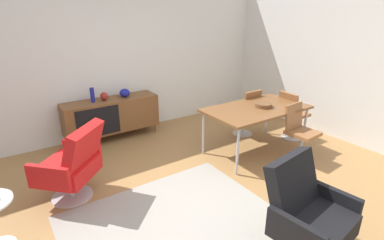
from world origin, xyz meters
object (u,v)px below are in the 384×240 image
dining_table (256,110)px  dining_chair_far_end (292,113)px  sideboard (112,115)px  vase_sculptural_dark (92,95)px  dining_chair_back_right (246,110)px  armchair_black_shell (307,213)px  lounge_chair_red (72,163)px  vase_cobalt (125,93)px  vase_ceramic_small (104,96)px  wooden_bowl_on_table (264,105)px  dining_chair_front_right (299,131)px

dining_table → dining_chair_far_end: dining_chair_far_end is taller
dining_table → dining_chair_far_end: size_ratio=1.87×
sideboard → vase_sculptural_dark: vase_sculptural_dark is taller
dining_chair_back_right → armchair_black_shell: size_ratio=0.90×
dining_table → dining_chair_far_end: (0.89, 0.00, -0.23)m
vase_sculptural_dark → armchair_black_shell: vase_sculptural_dark is taller
lounge_chair_red → vase_cobalt: bearing=49.1°
dining_chair_back_right → armchair_black_shell: armchair_black_shell is taller
dining_table → vase_ceramic_small: bearing=135.3°
dining_table → dining_chair_back_right: size_ratio=1.87×
vase_cobalt → armchair_black_shell: size_ratio=0.19×
vase_cobalt → wooden_bowl_on_table: size_ratio=0.69×
dining_table → dining_chair_back_right: (0.35, 0.56, -0.23)m
dining_table → dining_chair_front_right: size_ratio=1.87×
vase_cobalt → dining_chair_front_right: vase_cobalt is taller
armchair_black_shell → dining_chair_back_right: bearing=57.0°
vase_cobalt → lounge_chair_red: 1.96m
vase_cobalt → vase_sculptural_dark: vase_sculptural_dark is taller
armchair_black_shell → dining_table: bearing=56.7°
vase_ceramic_small → dining_chair_front_right: size_ratio=0.16×
vase_cobalt → dining_chair_front_right: size_ratio=0.21×
dining_chair_front_right → dining_table: bearing=121.7°
vase_cobalt → vase_ceramic_small: (-0.36, 0.00, -0.00)m
dining_table → wooden_bowl_on_table: 0.14m
sideboard → armchair_black_shell: 3.59m
sideboard → vase_sculptural_dark: bearing=179.6°
sideboard → lounge_chair_red: size_ratio=1.69×
dining_chair_back_right → armchair_black_shell: (-1.53, -2.35, -0.00)m
dining_chair_front_right → lounge_chair_red: size_ratio=0.90×
dining_table → dining_chair_front_right: dining_chair_front_right is taller
wooden_bowl_on_table → lounge_chair_red: (-2.79, 0.34, -0.30)m
vase_cobalt → dining_chair_far_end: 2.92m
sideboard → vase_cobalt: 0.44m
wooden_bowl_on_table → vase_sculptural_dark: bearing=139.2°
vase_sculptural_dark → armchair_black_shell: (0.79, -3.55, -0.37)m
dining_chair_back_right → dining_chair_front_right: 1.12m
dining_chair_far_end → lounge_chair_red: 3.58m
vase_cobalt → dining_chair_front_right: (1.76, -2.32, -0.32)m
vase_cobalt → dining_table: bearing=-51.2°
vase_cobalt → lounge_chair_red: (-1.26, -1.46, -0.32)m
dining_chair_back_right → dining_chair_front_right: bearing=-90.2°
vase_cobalt → dining_chair_far_end: size_ratio=0.21×
vase_sculptural_dark → dining_chair_far_end: bearing=-31.6°
wooden_bowl_on_table → dining_table: bearing=162.3°
sideboard → lounge_chair_red: bearing=-124.3°
vase_cobalt → dining_chair_far_end: bearing=-37.4°
vase_ceramic_small → dining_chair_back_right: (2.13, -1.20, -0.32)m
vase_ceramic_small → vase_sculptural_dark: bearing=180.0°
vase_ceramic_small → lounge_chair_red: size_ratio=0.14×
dining_chair_front_right → armchair_black_shell: size_ratio=0.90×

